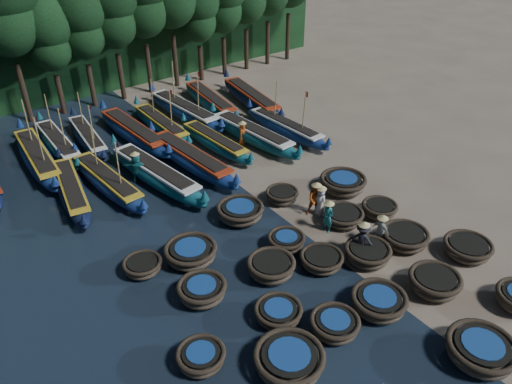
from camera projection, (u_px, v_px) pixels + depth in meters
ground at (291, 224)px, 24.58m from camera, size 120.00×120.00×0.00m
foliage_wall at (95, 22)px, 37.75m from camera, size 40.00×3.00×10.00m
coracle_3 at (481, 350)px, 17.50m from camera, size 2.84×2.84×0.85m
coracle_5 at (289, 360)px, 17.16m from camera, size 2.76×2.76×0.83m
coracle_6 at (335, 325)px, 18.60m from camera, size 2.01×2.01×0.71m
coracle_7 at (379, 302)px, 19.49m from camera, size 2.24×2.24×0.81m
coracle_8 at (434, 282)px, 20.42m from camera, size 2.53×2.53×0.83m
coracle_9 at (467, 248)px, 22.36m from camera, size 2.56×2.56×0.73m
coracle_10 at (201, 357)px, 17.37m from camera, size 1.78×1.78×0.69m
coracle_11 at (278, 313)px, 19.15m from camera, size 2.29×2.29×0.65m
coracle_12 at (322, 260)px, 21.72m from camera, size 2.00×2.00×0.68m
coracle_13 at (368, 253)px, 22.02m from camera, size 2.50×2.50×0.77m
coracle_14 at (405, 237)px, 22.98m from camera, size 2.65×2.65×0.77m
coracle_15 at (202, 290)px, 20.04m from camera, size 2.34×2.34×0.80m
coracle_16 at (271, 267)px, 21.21m from camera, size 2.14×2.14×0.82m
coracle_17 at (286, 241)px, 22.81m from camera, size 1.80×1.80×0.69m
coracle_18 at (343, 216)px, 24.46m from camera, size 2.32×2.32×0.69m
coracle_19 at (379, 209)px, 24.97m from camera, size 1.86×1.86×0.71m
coracle_20 at (143, 266)px, 21.43m from camera, size 1.92×1.92×0.64m
coracle_21 at (191, 253)px, 22.02m from camera, size 2.54×2.54×0.81m
coracle_22 at (240, 211)px, 24.68m from camera, size 2.48×2.48×0.81m
coracle_23 at (282, 195)px, 26.08m from camera, size 2.11×2.11×0.66m
coracle_24 at (343, 183)px, 26.90m from camera, size 2.89×2.89×0.84m
long_boat_2 at (72, 190)px, 26.26m from camera, size 2.58×7.65×1.36m
long_boat_3 at (107, 181)px, 26.94m from camera, size 2.10×8.10×3.45m
long_boat_4 at (156, 174)px, 27.48m from camera, size 2.76×8.90×1.58m
long_boat_5 at (191, 158)px, 28.97m from camera, size 2.31×8.84×1.56m
long_boat_6 at (215, 142)px, 30.97m from camera, size 1.77×7.37×1.30m
long_boat_7 at (253, 134)px, 31.68m from camera, size 2.30×8.66×1.53m
long_boat_8 at (286, 128)px, 32.59m from camera, size 1.86×7.94×3.38m
long_boat_10 at (38, 158)px, 29.05m from camera, size 2.01×8.85×3.76m
long_boat_11 at (58, 144)px, 30.69m from camera, size 1.49×7.92×3.36m
long_boat_12 at (88, 137)px, 31.49m from camera, size 1.94×7.38×3.15m
long_boat_13 at (134, 132)px, 31.89m from camera, size 2.16×8.90×1.57m
long_boat_14 at (161, 125)px, 32.98m from camera, size 1.41×7.86×3.34m
long_boat_15 at (185, 110)px, 34.78m from camera, size 2.30×8.83×3.76m
long_boat_16 at (210, 101)px, 36.32m from camera, size 2.40×8.42×1.49m
long_boat_17 at (252, 98)px, 36.63m from camera, size 2.82×8.94×1.59m
fisherman_0 at (321, 200)px, 24.83m from camera, size 0.58×0.82×1.79m
fisherman_1 at (328, 215)px, 23.63m from camera, size 0.52×0.63×1.84m
fisherman_2 at (316, 198)px, 24.82m from camera, size 1.09×1.04×1.97m
fisherman_3 at (362, 239)px, 22.13m from camera, size 1.04×1.29×1.94m
fisherman_4 at (381, 230)px, 22.77m from camera, size 0.52×0.93×1.77m
fisherman_5 at (137, 167)px, 27.42m from camera, size 1.65×1.47×2.01m
fisherman_6 at (243, 132)px, 31.37m from camera, size 0.87×0.80×1.69m
tree_5 at (46, 29)px, 32.61m from camera, size 3.68×3.68×8.68m
tree_6 at (78, 13)px, 33.39m from camera, size 4.09×4.09×9.65m
tree_10 at (197, 5)px, 38.36m from camera, size 3.68×3.68×8.68m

